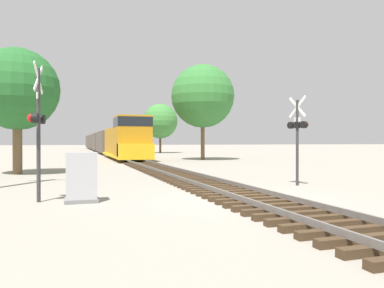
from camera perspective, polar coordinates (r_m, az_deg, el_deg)
The scene contains 9 objects.
ground_plane at distance 12.64m, azimuth 7.67°, elevation -8.22°, with size 400.00×400.00×0.00m, color gray.
rail_track_bed at distance 12.62m, azimuth 7.67°, elevation -7.61°, with size 2.60×160.00×0.31m.
freight_train at distance 71.11m, azimuth -13.56°, elevation 0.31°, with size 3.15×80.05×4.26m.
crossing_signal_near at distance 12.60m, azimuth -22.47°, elevation 2.94°, with size 0.48×1.01×4.33m.
crossing_signal_far at distance 16.72m, azimuth 15.82°, elevation 2.11°, with size 0.54×1.01×3.84m.
relay_cabinet at distance 12.13m, azimuth -16.50°, elevation -4.95°, with size 1.01×0.69×1.56m.
tree_far_right at distance 23.98m, azimuth -25.08°, elevation 7.53°, with size 4.72×4.72×7.28m.
tree_mid_background at distance 38.64m, azimuth 1.65°, elevation 7.28°, with size 6.47×6.47×9.78m.
tree_deep_background at distance 62.00m, azimuth -4.86°, elevation 3.48°, with size 5.71×5.71×8.11m.
Camera 1 is at (-5.40, -11.27, 1.89)m, focal length 35.00 mm.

